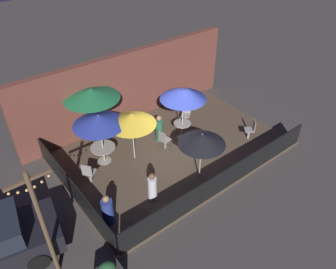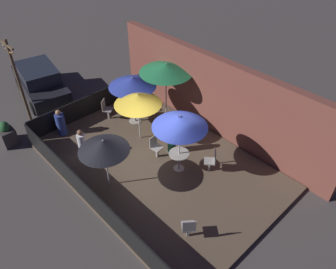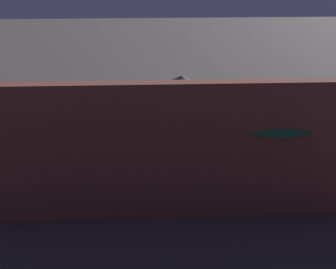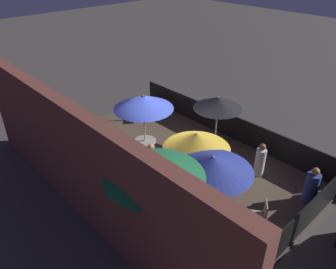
# 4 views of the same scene
# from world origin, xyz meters

# --- Properties ---
(ground_plane) EXTENTS (60.00, 60.00, 0.00)m
(ground_plane) POSITION_xyz_m (0.00, 0.00, 0.00)
(ground_plane) COLOR #423D3A
(patio_deck) EXTENTS (9.17, 6.02, 0.12)m
(patio_deck) POSITION_xyz_m (0.00, 0.00, 0.06)
(patio_deck) COLOR brown
(patio_deck) RESTS_ON ground_plane
(building_wall) EXTENTS (10.77, 0.36, 3.39)m
(building_wall) POSITION_xyz_m (0.00, 3.24, 1.69)
(building_wall) COLOR brown
(building_wall) RESTS_ON ground_plane
(fence_front) EXTENTS (8.97, 0.05, 0.95)m
(fence_front) POSITION_xyz_m (0.00, -2.96, 0.59)
(fence_front) COLOR black
(fence_front) RESTS_ON patio_deck
(fence_side_left) EXTENTS (0.05, 5.82, 0.95)m
(fence_side_left) POSITION_xyz_m (-4.54, 0.00, 0.59)
(fence_side_left) COLOR black
(fence_side_left) RESTS_ON patio_deck
(patio_umbrella_0) EXTENTS (1.99, 1.99, 2.18)m
(patio_umbrella_0) POSITION_xyz_m (-2.68, 1.11, 2.09)
(patio_umbrella_0) COLOR #B2B2B7
(patio_umbrella_0) RESTS_ON patio_deck
(patio_umbrella_1) EXTENTS (1.92, 1.92, 2.41)m
(patio_umbrella_1) POSITION_xyz_m (0.80, 0.39, 2.30)
(patio_umbrella_1) COLOR #B2B2B7
(patio_umbrella_1) RESTS_ON patio_deck
(patio_umbrella_2) EXTENTS (2.30, 2.30, 2.48)m
(patio_umbrella_2) POSITION_xyz_m (-2.19, 2.55, 2.40)
(patio_umbrella_2) COLOR #B2B2B7
(patio_umbrella_2) RESTS_ON patio_deck
(patio_umbrella_3) EXTENTS (1.70, 1.70, 2.02)m
(patio_umbrella_3) POSITION_xyz_m (-0.33, -1.95, 1.93)
(patio_umbrella_3) COLOR #B2B2B7
(patio_umbrella_3) RESTS_ON patio_deck
(patio_umbrella_4) EXTENTS (1.87, 1.87, 2.12)m
(patio_umbrella_4) POSITION_xyz_m (-1.62, 0.53, 2.01)
(patio_umbrella_4) COLOR #B2B2B7
(patio_umbrella_4) RESTS_ON patio_deck
(dining_table_0) EXTENTS (0.98, 0.98, 0.70)m
(dining_table_0) POSITION_xyz_m (-2.68, 1.11, 0.68)
(dining_table_0) COLOR #9E998E
(dining_table_0) RESTS_ON patio_deck
(dining_table_1) EXTENTS (0.75, 0.75, 0.77)m
(dining_table_1) POSITION_xyz_m (0.80, 0.39, 0.72)
(dining_table_1) COLOR #9E998E
(dining_table_1) RESTS_ON patio_deck
(patio_chair_0) EXTENTS (0.56, 0.56, 0.93)m
(patio_chair_0) POSITION_xyz_m (1.69, 1.17, 0.63)
(patio_chair_0) COLOR gray
(patio_chair_0) RESTS_ON patio_deck
(patio_chair_1) EXTENTS (0.56, 0.56, 0.91)m
(patio_chair_1) POSITION_xyz_m (3.10, -1.50, 0.61)
(patio_chair_1) COLOR gray
(patio_chair_1) RESTS_ON patio_deck
(patio_chair_2) EXTENTS (0.45, 0.45, 0.91)m
(patio_chair_2) POSITION_xyz_m (-0.32, 0.25, 0.62)
(patio_chair_2) COLOR gray
(patio_chair_2) RESTS_ON patio_deck
(patio_chair_3) EXTENTS (0.56, 0.56, 0.93)m
(patio_chair_3) POSITION_xyz_m (-3.71, 0.34, 0.63)
(patio_chair_3) COLOR gray
(patio_chair_3) RESTS_ON patio_deck
(patron_0) EXTENTS (0.52, 0.52, 1.18)m
(patron_0) POSITION_xyz_m (-4.09, -1.68, 0.64)
(patron_0) COLOR navy
(patron_0) RESTS_ON patio_deck
(patron_1) EXTENTS (0.45, 0.45, 1.23)m
(patron_1) POSITION_xyz_m (-0.09, 0.88, 0.69)
(patron_1) COLOR #236642
(patron_1) RESTS_ON patio_deck
(patron_2) EXTENTS (0.45, 0.45, 1.16)m
(patron_2) POSITION_xyz_m (-2.36, -1.73, 0.65)
(patron_2) COLOR silver
(patron_2) RESTS_ON patio_deck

